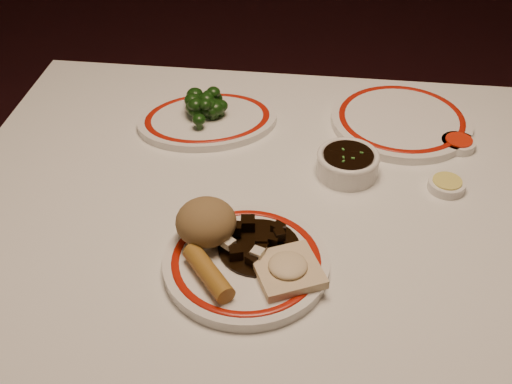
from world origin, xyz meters
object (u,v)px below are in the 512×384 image
object	(u,v)px
stirfry_heap	(257,243)
broccoli_pile	(205,104)
dining_table	(297,245)
spring_roll	(208,273)
main_plate	(246,263)
broccoli_plate	(208,120)
fried_wonton	(288,269)
soy_bowl	(347,164)
rice_mound	(206,222)

from	to	relation	value
stirfry_heap	broccoli_pile	world-z (taller)	broccoli_pile
dining_table	spring_roll	bearing A→B (deg)	-120.23
main_plate	broccoli_plate	xyz separation A→B (m)	(-0.13, 0.38, -0.00)
spring_roll	fried_wonton	bearing A→B (deg)	-25.60
main_plate	broccoli_plate	size ratio (longest dim) A/B	0.98
main_plate	broccoli_pile	size ratio (longest dim) A/B	2.85
main_plate	stirfry_heap	size ratio (longest dim) A/B	2.52
main_plate	broccoli_pile	distance (m)	0.41
spring_roll	broccoli_plate	world-z (taller)	spring_roll
stirfry_heap	soy_bowl	distance (m)	0.26
rice_mound	soy_bowl	xyz separation A→B (m)	(0.21, 0.22, -0.03)
broccoli_plate	rice_mound	bearing A→B (deg)	-79.73
dining_table	spring_roll	xyz separation A→B (m)	(-0.12, -0.20, 0.12)
main_plate	spring_roll	world-z (taller)	spring_roll
main_plate	soy_bowl	size ratio (longest dim) A/B	2.90
broccoli_plate	fried_wonton	bearing A→B (deg)	-64.62
dining_table	rice_mound	size ratio (longest dim) A/B	12.93
rice_mound	spring_roll	world-z (taller)	rice_mound
spring_roll	soy_bowl	size ratio (longest dim) A/B	0.97
dining_table	stirfry_heap	xyz separation A→B (m)	(-0.06, -0.13, 0.12)
rice_mound	stirfry_heap	world-z (taller)	rice_mound
rice_mound	soy_bowl	distance (m)	0.30
broccoli_pile	dining_table	bearing A→B (deg)	-49.53
fried_wonton	broccoli_pile	world-z (taller)	broccoli_pile
main_plate	fried_wonton	distance (m)	0.07
fried_wonton	broccoli_plate	size ratio (longest dim) A/B	0.37
fried_wonton	broccoli_pile	size ratio (longest dim) A/B	1.09
fried_wonton	broccoli_plate	xyz separation A→B (m)	(-0.19, 0.40, -0.02)
dining_table	fried_wonton	bearing A→B (deg)	-91.77
dining_table	broccoli_plate	world-z (taller)	broccoli_plate
dining_table	main_plate	size ratio (longest dim) A/B	3.81
fried_wonton	stirfry_heap	xyz separation A→B (m)	(-0.05, 0.05, -0.00)
spring_roll	stirfry_heap	bearing A→B (deg)	12.56
broccoli_pile	spring_roll	bearing A→B (deg)	-78.91
stirfry_heap	spring_roll	bearing A→B (deg)	-129.06
broccoli_plate	stirfry_heap	bearing A→B (deg)	-68.37
rice_mound	spring_roll	size ratio (longest dim) A/B	0.88
fried_wonton	broccoli_plate	world-z (taller)	fried_wonton
dining_table	fried_wonton	world-z (taller)	fried_wonton
fried_wonton	soy_bowl	world-z (taller)	fried_wonton
spring_roll	main_plate	bearing A→B (deg)	6.28
spring_roll	rice_mound	bearing A→B (deg)	63.62
main_plate	fried_wonton	world-z (taller)	fried_wonton
main_plate	broccoli_plate	world-z (taller)	main_plate
main_plate	spring_roll	bearing A→B (deg)	-135.34
main_plate	soy_bowl	world-z (taller)	soy_bowl
dining_table	rice_mound	bearing A→B (deg)	-139.48
stirfry_heap	broccoli_plate	world-z (taller)	stirfry_heap
fried_wonton	main_plate	bearing A→B (deg)	160.91
dining_table	broccoli_pile	distance (m)	0.34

